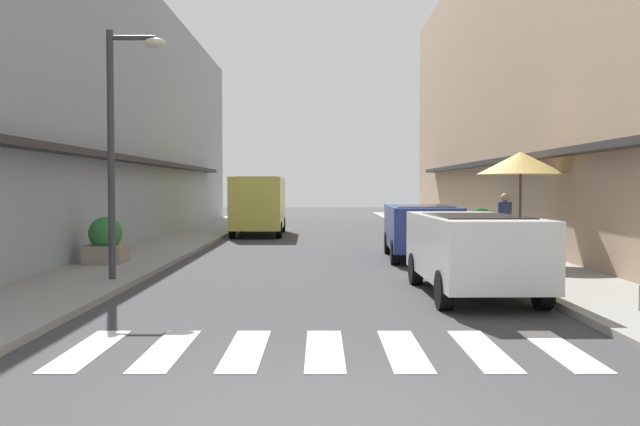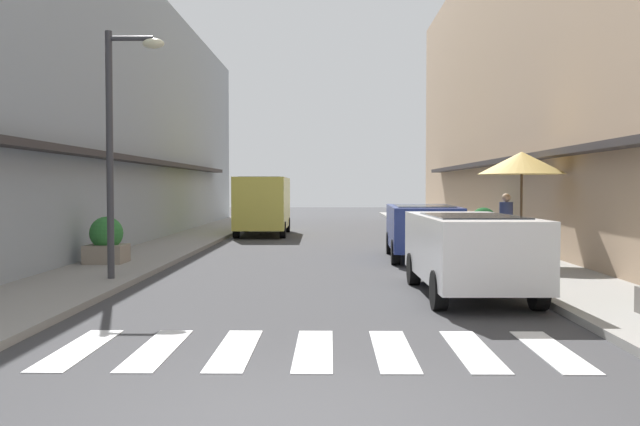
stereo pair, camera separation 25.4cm
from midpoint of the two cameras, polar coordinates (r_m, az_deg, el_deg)
ground_plane at (r=22.46m, az=0.67°, el=-2.91°), size 91.40×91.40×0.00m
sidewalk_left at (r=23.00m, az=-11.60°, el=-2.69°), size 2.26×58.16×0.12m
sidewalk_right at (r=22.96m, az=12.95°, el=-2.70°), size 2.26×58.16×0.12m
building_row_left at (r=25.10m, az=-19.32°, el=7.85°), size 5.50×39.39×9.06m
building_row_right at (r=25.20m, az=20.76°, el=10.50°), size 5.50×39.39×11.41m
crosswalk at (r=8.65m, az=0.36°, el=-11.00°), size 6.15×2.20×0.01m
parked_car_near at (r=12.99m, az=12.53°, el=-2.55°), size 1.87×4.52×1.47m
parked_car_mid at (r=19.42m, az=8.62°, el=-0.99°), size 1.94×4.52×1.47m
delivery_van at (r=28.90m, az=-4.35°, el=1.00°), size 2.07×5.43×2.37m
street_lamp at (r=14.78m, az=-15.41°, el=6.75°), size 1.19×0.28×4.96m
cafe_umbrella at (r=18.02m, az=16.36°, el=3.84°), size 2.13×2.13×2.71m
planter_midblock at (r=17.93m, az=-16.47°, el=-2.24°), size 0.92×0.92×1.13m
planter_far at (r=23.31m, az=13.36°, el=-1.05°), size 0.82×0.82×1.19m
pedestrian_walking_near at (r=18.68m, az=15.16°, el=-0.91°), size 0.34×0.34×1.68m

